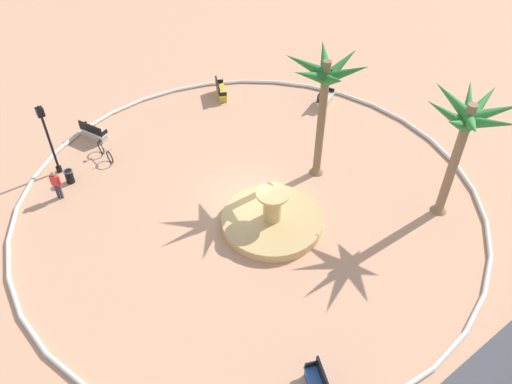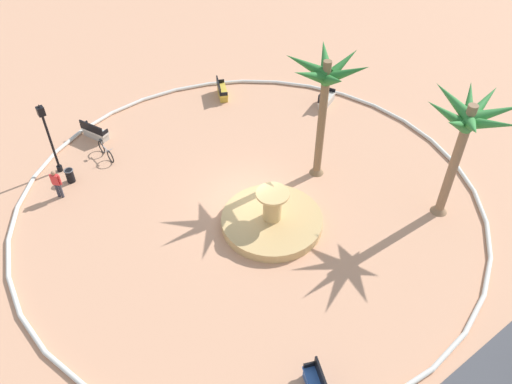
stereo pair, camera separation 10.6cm
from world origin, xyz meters
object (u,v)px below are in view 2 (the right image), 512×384
Objects in this scene: palm_tree_near_fountain at (326,86)px; fountain at (272,220)px; palm_tree_by_curb at (467,127)px; person_cyclist_helmet at (57,183)px; bench_north at (95,132)px; bench_east at (222,91)px; bench_west at (326,100)px; trash_bin at (70,175)px; bicycle_red_frame at (106,151)px; lamppost at (48,134)px.

fountain is at bearing 20.70° from palm_tree_near_fountain.
palm_tree_by_curb is 18.38m from person_cyclist_helmet.
fountain is 11.59m from bench_north.
palm_tree_near_fountain reaches higher than bench_east.
bench_west reaches higher than trash_bin.
palm_tree_near_fountain reaches higher than palm_tree_by_curb.
fountain reaches higher than bicycle_red_frame.
person_cyclist_helmet is (15.67, -1.61, 0.55)m from bench_west.
bench_east is (-0.15, -8.82, -4.67)m from palm_tree_near_fountain.
palm_tree_near_fountain is 3.78× the size of bicycle_red_frame.
lamppost is (10.39, -7.90, -2.70)m from palm_tree_near_fountain.
trash_bin is (-0.14, 1.13, -1.93)m from lamppost.
bench_north is (3.66, -10.99, 0.05)m from fountain.
fountain is 11.20m from bench_east.
lamppost is at bearing -37.24° from palm_tree_near_fountain.
fountain reaches higher than bench_east.
palm_tree_near_fountain is 4.06× the size of person_cyclist_helmet.
fountain reaches higher than bench_west.
bench_west is 15.76m from person_cyclist_helmet.
person_cyclist_helmet reaches higher than bench_east.
bench_north is (10.49, -14.94, -4.44)m from palm_tree_by_curb.
fountain is at bearing 108.43° from bench_north.
fountain reaches higher than trash_bin.
lamppost is 2.47× the size of person_cyclist_helmet.
lamppost reaches higher than bench_east.
fountain is 0.71× the size of palm_tree_near_fountain.
trash_bin is at bearing 97.21° from lamppost.
bench_north is 3.64m from lamppost.
palm_tree_near_fountain reaches higher than fountain.
bench_east is 7.93m from bench_north.
lamppost is (13.13, -13.39, -2.47)m from palm_tree_by_curb.
palm_tree_near_fountain is at bearing 151.63° from person_cyclist_helmet.
person_cyclist_helmet is at bearing 46.16° from bench_north.
bicycle_red_frame is at bearing -161.90° from trash_bin.
bench_east is at bearing -174.98° from lamppost.
bench_west is at bearing -145.72° from fountain.
fountain reaches higher than person_cyclist_helmet.
bench_north is at bearing -4.51° from bench_east.
bicycle_red_frame reaches higher than trash_bin.
bicycle_red_frame is 3.46m from person_cyclist_helmet.
palm_tree_by_curb is (-6.83, 3.95, 4.49)m from fountain.
bench_north is (7.90, -0.62, 0.00)m from bench_east.
lamppost reaches higher than bicycle_red_frame.
trash_bin is (2.49, 2.68, 0.04)m from bench_north.
palm_tree_near_fountain is 3.91× the size of bench_west.
lamppost is (6.30, -9.44, 2.03)m from fountain.
palm_tree_near_fountain is 3.92× the size of bench_east.
palm_tree_near_fountain is at bearing -159.30° from fountain.
bench_west is at bearing 174.14° from person_cyclist_helmet.
palm_tree_near_fountain reaches higher than bicycle_red_frame.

